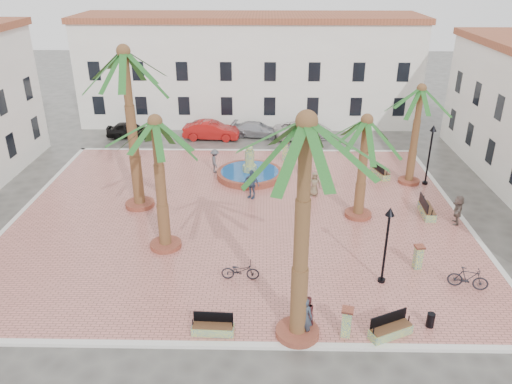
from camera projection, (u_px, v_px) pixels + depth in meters
ground at (239, 216)px, 29.49m from camera, size 120.00×120.00×0.00m
plaza at (239, 215)px, 29.46m from camera, size 26.00×22.00×0.15m
kerb_n at (246, 151)px, 39.43m from camera, size 26.30×0.30×0.16m
kerb_s at (225, 345)px, 19.49m from camera, size 26.30×0.30×0.16m
kerb_e at (460, 217)px, 29.23m from camera, size 0.30×22.30×0.16m
kerb_w at (21, 213)px, 29.69m from camera, size 0.30×22.30×0.16m
building_north at (249, 69)px, 45.62m from camera, size 30.40×7.40×9.50m
fountain at (250, 173)px, 34.36m from camera, size 4.53×4.53×2.34m
palm_nw at (125, 70)px, 26.96m from camera, size 5.65×5.65×9.60m
palm_sw at (156, 139)px, 23.59m from camera, size 5.28×5.28×7.14m
palm_s at (305, 149)px, 16.63m from camera, size 5.66×5.66×9.23m
palm_e at (366, 134)px, 27.13m from camera, size 5.05×5.05×6.16m
palm_ne at (420, 100)px, 31.29m from camera, size 4.61×4.61×6.70m
bench_s at (213, 328)px, 19.92m from camera, size 1.71×0.58×0.89m
bench_se at (390, 330)px, 19.79m from camera, size 1.88×1.28×0.96m
bench_e at (427, 210)px, 29.24m from camera, size 0.69×2.03×1.06m
bench_ne at (380, 172)px, 34.49m from camera, size 1.11×1.97×1.00m
lamppost_s at (387, 233)px, 22.15m from camera, size 0.42×0.42×3.86m
lamppost_e at (431, 145)px, 32.24m from camera, size 0.45×0.45×4.11m
bollard_se at (347, 322)px, 19.63m from camera, size 0.56×0.56×1.29m
bollard_n at (285, 150)px, 37.16m from camera, size 0.57×0.57×1.45m
bollard_e at (418, 257)px, 24.02m from camera, size 0.50×0.50×1.24m
litter_bin at (431, 320)px, 20.27m from camera, size 0.33×0.33×0.63m
cyclist_a at (305, 317)px, 19.57m from camera, size 0.76×0.64×1.78m
bicycle_a at (240, 271)px, 23.24m from camera, size 1.80×0.68×0.93m
cyclist_b at (306, 313)px, 19.95m from camera, size 0.89×0.78×1.56m
bicycle_b at (468, 278)px, 22.57m from camera, size 1.84×1.01×1.06m
pedestrian_fountain_a at (314, 184)px, 31.47m from camera, size 0.79×0.53×1.57m
pedestrian_fountain_b at (251, 184)px, 31.08m from camera, size 1.19×0.97×1.89m
pedestrian_north at (215, 161)px, 34.92m from camera, size 0.83×1.20×1.69m
pedestrian_east at (458, 210)px, 28.06m from camera, size 0.96×1.68×1.72m
car_black at (130, 130)px, 42.41m from camera, size 4.08×1.93×1.35m
car_red at (211, 130)px, 41.97m from camera, size 4.79×1.96×1.54m
car_silver at (257, 130)px, 42.63m from camera, size 4.52×2.47×1.24m
car_white at (303, 130)px, 42.27m from camera, size 5.40×3.38×1.39m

